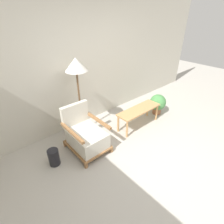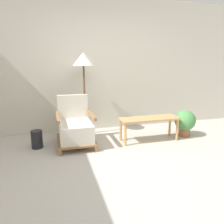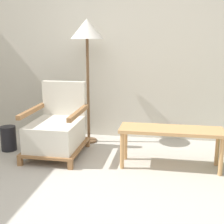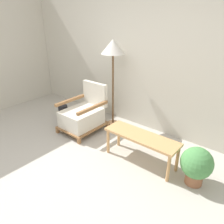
{
  "view_description": "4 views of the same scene",
  "coord_description": "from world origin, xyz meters",
  "px_view_note": "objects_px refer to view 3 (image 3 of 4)",
  "views": [
    {
      "loc": [
        -1.92,
        -1.02,
        2.35
      ],
      "look_at": [
        0.08,
        1.26,
        0.55
      ],
      "focal_mm": 28.0,
      "sensor_mm": 36.0,
      "label": 1
    },
    {
      "loc": [
        -0.93,
        -2.42,
        1.44
      ],
      "look_at": [
        0.08,
        1.26,
        0.55
      ],
      "focal_mm": 35.0,
      "sensor_mm": 36.0,
      "label": 2
    },
    {
      "loc": [
        0.69,
        -2.13,
        1.37
      ],
      "look_at": [
        0.08,
        1.26,
        0.55
      ],
      "focal_mm": 50.0,
      "sensor_mm": 36.0,
      "label": 3
    },
    {
      "loc": [
        2.13,
        -1.21,
        2.0
      ],
      "look_at": [
        0.08,
        1.26,
        0.55
      ],
      "focal_mm": 35.0,
      "sensor_mm": 36.0,
      "label": 4
    }
  ],
  "objects_px": {
    "coffee_table": "(171,134)",
    "vase": "(9,138)",
    "floor_lamp": "(87,34)",
    "armchair": "(57,130)"
  },
  "relations": [
    {
      "from": "armchair",
      "to": "floor_lamp",
      "type": "bearing_deg",
      "value": 64.81
    },
    {
      "from": "coffee_table",
      "to": "vase",
      "type": "distance_m",
      "value": 2.0
    },
    {
      "from": "coffee_table",
      "to": "floor_lamp",
      "type": "bearing_deg",
      "value": 147.86
    },
    {
      "from": "floor_lamp",
      "to": "vase",
      "type": "distance_m",
      "value": 1.63
    },
    {
      "from": "floor_lamp",
      "to": "vase",
      "type": "height_order",
      "value": "floor_lamp"
    },
    {
      "from": "armchair",
      "to": "floor_lamp",
      "type": "distance_m",
      "value": 1.26
    },
    {
      "from": "floor_lamp",
      "to": "armchair",
      "type": "bearing_deg",
      "value": -115.19
    },
    {
      "from": "vase",
      "to": "floor_lamp",
      "type": "bearing_deg",
      "value": 29.13
    },
    {
      "from": "armchair",
      "to": "vase",
      "type": "relative_size",
      "value": 2.77
    },
    {
      "from": "coffee_table",
      "to": "vase",
      "type": "bearing_deg",
      "value": 174.92
    }
  ]
}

